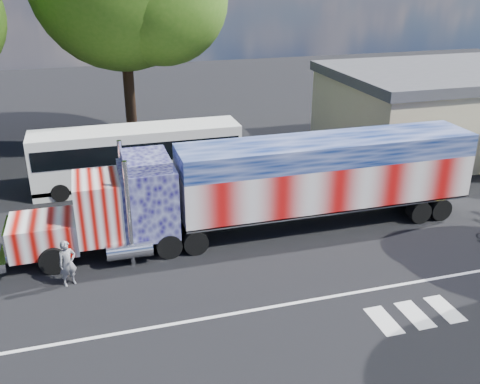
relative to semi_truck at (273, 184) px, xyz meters
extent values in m
plane|color=black|center=(-1.41, -2.64, -2.27)|extent=(100.00, 100.00, 0.00)
cube|color=silver|center=(-1.41, -5.64, -2.26)|extent=(30.00, 0.15, 0.01)
cube|color=silver|center=(1.39, -7.44, -2.26)|extent=(0.70, 1.60, 0.01)
cube|color=silver|center=(2.59, -7.44, -2.26)|extent=(0.70, 1.60, 0.01)
cube|color=silver|center=(3.79, -7.44, -2.26)|extent=(0.70, 1.60, 0.01)
cube|color=black|center=(-6.46, 0.00, -1.57)|extent=(9.02, 1.00, 0.30)
cube|color=tan|center=(-9.67, 0.00, -1.07)|extent=(2.61, 2.20, 1.30)
cube|color=silver|center=(-11.02, 0.00, -1.07)|extent=(0.12, 1.90, 1.16)
cube|color=silver|center=(-11.22, 0.00, -1.72)|extent=(0.30, 2.51, 0.36)
cube|color=tan|center=(-7.46, 0.00, -0.17)|extent=(1.80, 2.51, 2.51)
cube|color=black|center=(-8.31, 0.00, 0.29)|extent=(0.06, 2.10, 0.90)
cube|color=#4F4E89|center=(-5.46, 0.00, -0.06)|extent=(2.20, 2.51, 2.91)
cube|color=#4F4E89|center=(-5.46, 0.00, 1.59)|extent=(1.80, 2.40, 0.50)
cylinder|color=silver|center=(-6.36, 1.32, -0.06)|extent=(0.20, 0.20, 4.41)
cylinder|color=silver|center=(-6.36, -1.32, -0.06)|extent=(0.20, 0.20, 4.41)
cylinder|color=silver|center=(-6.46, 1.30, -1.62)|extent=(1.80, 0.66, 0.66)
cylinder|color=silver|center=(-6.46, -1.30, -1.62)|extent=(1.80, 0.66, 0.66)
cylinder|color=black|center=(-9.37, -1.10, -1.72)|extent=(1.10, 0.35, 1.10)
cylinder|color=black|center=(-9.37, 1.10, -1.72)|extent=(1.10, 0.35, 1.10)
cylinder|color=black|center=(-4.86, -1.05, -1.75)|extent=(1.04, 0.55, 1.04)
cylinder|color=black|center=(-4.86, 1.05, -1.75)|extent=(1.04, 0.55, 1.04)
cylinder|color=black|center=(-3.75, -1.05, -1.75)|extent=(1.04, 0.55, 1.04)
cylinder|color=black|center=(-3.75, 1.05, -1.75)|extent=(1.04, 0.55, 1.04)
cube|color=black|center=(2.56, 0.00, -1.32)|extent=(13.03, 1.10, 0.30)
cube|color=#DD7979|center=(2.56, 0.00, -0.17)|extent=(13.43, 2.61, 2.00)
cube|color=#435695|center=(2.56, 0.00, 1.34)|extent=(13.43, 2.61, 1.00)
cube|color=silver|center=(2.56, 0.00, -1.17)|extent=(13.43, 2.61, 0.12)
cube|color=silver|center=(9.29, 0.00, 0.34)|extent=(0.04, 2.51, 2.91)
cylinder|color=black|center=(6.87, -1.05, -1.75)|extent=(1.04, 0.55, 1.04)
cylinder|color=black|center=(6.87, 1.05, -1.75)|extent=(1.04, 0.55, 1.04)
cylinder|color=black|center=(7.97, -1.05, -1.75)|extent=(1.04, 0.55, 1.04)
cylinder|color=black|center=(7.97, 1.05, -1.75)|extent=(1.04, 0.55, 1.04)
cube|color=white|center=(-5.13, 7.26, -0.67)|extent=(10.98, 2.38, 3.20)
cube|color=black|center=(-5.13, 7.26, -0.07)|extent=(10.62, 2.43, 1.01)
cube|color=black|center=(-5.13, 7.26, -1.86)|extent=(10.98, 2.38, 0.23)
cube|color=black|center=(-10.63, 7.26, -0.53)|extent=(0.05, 2.11, 1.28)
cylinder|color=black|center=(-9.25, 6.12, -1.81)|extent=(0.92, 0.27, 0.92)
cylinder|color=black|center=(-9.25, 8.40, -1.81)|extent=(0.92, 0.27, 0.92)
cylinder|color=black|center=(-2.39, 6.12, -1.81)|extent=(0.92, 0.27, 0.92)
cylinder|color=black|center=(-2.39, 8.40, -1.81)|extent=(0.92, 0.27, 0.92)
cylinder|color=black|center=(-1.56, 6.12, -1.81)|extent=(0.92, 0.27, 0.92)
cylinder|color=black|center=(-1.56, 8.40, -1.81)|extent=(0.92, 0.27, 0.92)
cube|color=#1E5926|center=(10.59, 3.32, 0.13)|extent=(1.60, 0.08, 1.20)
imported|color=slate|center=(-8.79, -2.12, -1.36)|extent=(0.77, 0.65, 1.81)
cylinder|color=black|center=(-4.72, 14.79, 1.93)|extent=(0.70, 0.70, 8.40)
camera|label=1|loc=(-7.45, -20.43, 8.75)|focal=40.00mm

